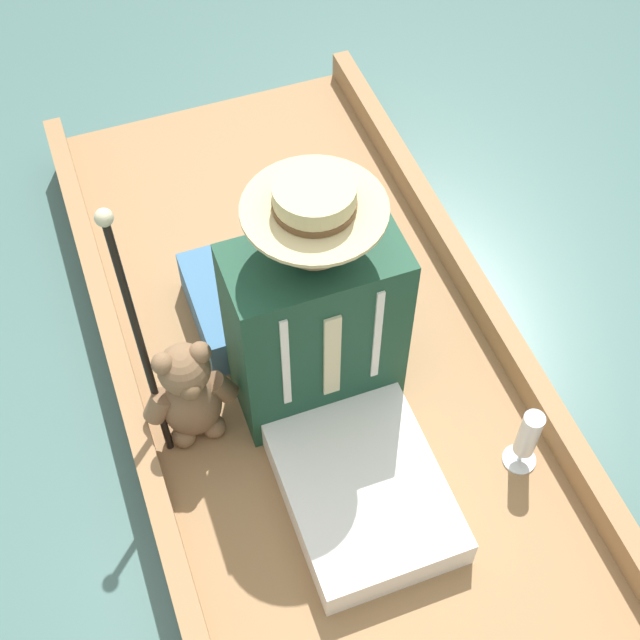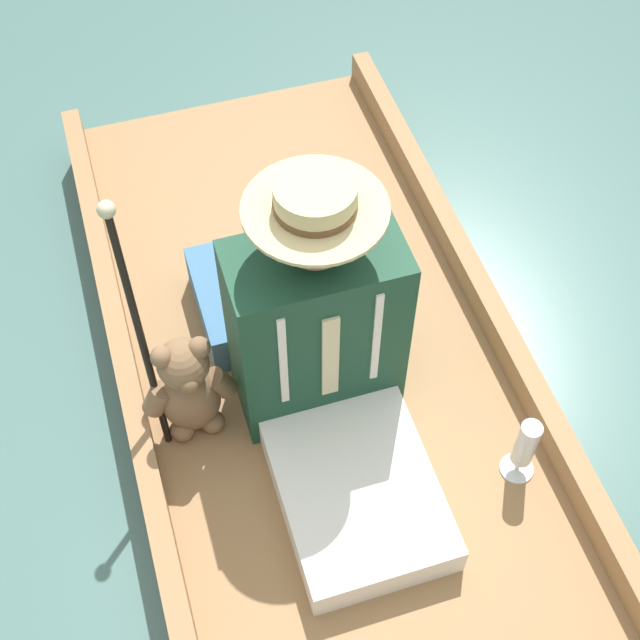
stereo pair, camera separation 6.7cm
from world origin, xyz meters
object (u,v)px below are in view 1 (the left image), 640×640
at_px(wine_glass, 528,437).
at_px(walking_cane, 133,319).
at_px(teddy_bear, 190,395).
at_px(seated_person, 327,356).

xyz_separation_m(wine_glass, walking_cane, (0.88, -0.48, 0.32)).
height_order(teddy_bear, wine_glass, teddy_bear).
relative_size(seated_person, teddy_bear, 2.19).
relative_size(teddy_bear, wine_glass, 1.66).
height_order(seated_person, wine_glass, seated_person).
relative_size(wine_glass, walking_cane, 0.30).
height_order(teddy_bear, walking_cane, walking_cane).
xyz_separation_m(seated_person, walking_cane, (0.44, -0.16, 0.16)).
bearing_deg(wine_glass, walking_cane, -28.61).
bearing_deg(seated_person, walking_cane, -23.56).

